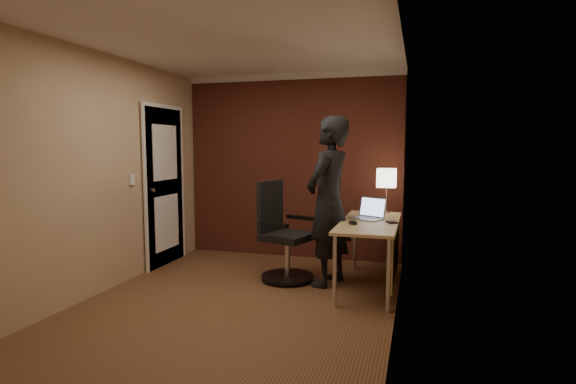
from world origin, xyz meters
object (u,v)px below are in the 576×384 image
Objects in this scene: desk at (376,233)px; person at (329,201)px; desk_lamp at (387,179)px; mouse at (353,223)px; office_chair at (282,237)px; laptop at (369,213)px; wallet at (392,222)px.

desk is 0.81× the size of person.
mouse is (-0.27, -0.88, -0.40)m from desk_lamp.
laptop is at bearing 8.86° from office_chair.
laptop is at bearing -107.52° from desk_lamp.
office_chair is (-0.84, 0.26, -0.26)m from mouse.
office_chair is at bearing 178.71° from desk.
desk_lamp is 0.48× the size of office_chair.
desk is at bearing 106.29° from person.
desk is at bearing -94.59° from desk_lamp.
wallet is 0.06× the size of person.
desk is 3.63× the size of laptop.
mouse is at bearing -107.07° from laptop.
laptop is 0.43m from mouse.
desk is 0.35m from mouse.
desk_lamp reaches higher than office_chair.
wallet is (0.26, -0.22, -0.05)m from laptop.
person reaches higher than mouse.
desk_lamp is 1.43m from office_chair.
mouse is 0.05× the size of person.
laptop is 0.37× the size of office_chair.
desk is 1.07m from office_chair.
mouse is (-0.22, -0.24, 0.14)m from desk.
mouse is (-0.13, -0.41, -0.05)m from laptop.
person is (0.54, -0.02, 0.44)m from office_chair.
wallet is at bearing 0.82° from mouse.
wallet is (0.39, 0.19, -0.01)m from mouse.
desk_lamp is 1.30× the size of laptop.
wallet is at bearing 102.19° from person.
desk_lamp is at bearing 72.48° from laptop.
office_chair is 0.69m from person.
wallet is 1.25m from office_chair.
laptop is (-0.15, -0.47, -0.35)m from desk_lamp.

